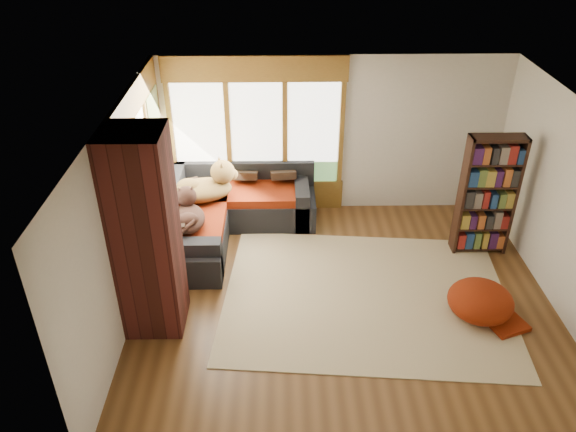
# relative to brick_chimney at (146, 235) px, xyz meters

# --- Properties ---
(floor) EXTENTS (5.50, 5.50, 0.00)m
(floor) POSITION_rel_brick_chimney_xyz_m (2.40, 0.35, -1.30)
(floor) COLOR #503116
(floor) RESTS_ON ground
(ceiling) EXTENTS (5.50, 5.50, 0.00)m
(ceiling) POSITION_rel_brick_chimney_xyz_m (2.40, 0.35, 1.30)
(ceiling) COLOR white
(wall_back) EXTENTS (5.50, 0.04, 2.60)m
(wall_back) POSITION_rel_brick_chimney_xyz_m (2.40, 2.85, 0.00)
(wall_back) COLOR silver
(wall_back) RESTS_ON ground
(wall_front) EXTENTS (5.50, 0.04, 2.60)m
(wall_front) POSITION_rel_brick_chimney_xyz_m (2.40, -2.15, 0.00)
(wall_front) COLOR silver
(wall_front) RESTS_ON ground
(wall_left) EXTENTS (0.04, 5.00, 2.60)m
(wall_left) POSITION_rel_brick_chimney_xyz_m (-0.35, 0.35, 0.00)
(wall_left) COLOR silver
(wall_left) RESTS_ON ground
(wall_right) EXTENTS (0.04, 5.00, 2.60)m
(wall_right) POSITION_rel_brick_chimney_xyz_m (5.15, 0.35, 0.00)
(wall_right) COLOR silver
(wall_right) RESTS_ON ground
(windows_back) EXTENTS (2.82, 0.10, 1.90)m
(windows_back) POSITION_rel_brick_chimney_xyz_m (1.20, 2.82, 0.05)
(windows_back) COLOR brown
(windows_back) RESTS_ON wall_back
(windows_left) EXTENTS (0.10, 2.62, 1.90)m
(windows_left) POSITION_rel_brick_chimney_xyz_m (-0.32, 1.55, 0.05)
(windows_left) COLOR brown
(windows_left) RESTS_ON wall_left
(roller_blind) EXTENTS (0.03, 0.72, 0.90)m
(roller_blind) POSITION_rel_brick_chimney_xyz_m (-0.29, 2.38, 0.45)
(roller_blind) COLOR #798754
(roller_blind) RESTS_ON wall_left
(brick_chimney) EXTENTS (0.70, 0.70, 2.60)m
(brick_chimney) POSITION_rel_brick_chimney_xyz_m (0.00, 0.00, 0.00)
(brick_chimney) COLOR #471914
(brick_chimney) RESTS_ON ground
(sectional_sofa) EXTENTS (2.20, 2.20, 0.80)m
(sectional_sofa) POSITION_rel_brick_chimney_xyz_m (0.45, 2.05, -1.00)
(sectional_sofa) COLOR black
(sectional_sofa) RESTS_ON ground
(area_rug) EXTENTS (4.01, 3.20, 0.01)m
(area_rug) POSITION_rel_brick_chimney_xyz_m (2.70, 0.43, -1.29)
(area_rug) COLOR beige
(area_rug) RESTS_ON ground
(bookshelf) EXTENTS (0.79, 0.26, 1.85)m
(bookshelf) POSITION_rel_brick_chimney_xyz_m (4.54, 1.52, -0.37)
(bookshelf) COLOR black
(bookshelf) RESTS_ON ground
(pouf) EXTENTS (0.92, 0.92, 0.45)m
(pouf) POSITION_rel_brick_chimney_xyz_m (4.11, 0.04, -1.06)
(pouf) COLOR maroon
(pouf) RESTS_ON area_rug
(dog_tan) EXTENTS (1.06, 0.81, 0.53)m
(dog_tan) POSITION_rel_brick_chimney_xyz_m (0.45, 2.10, -0.50)
(dog_tan) COLOR brown
(dog_tan) RESTS_ON sectional_sofa
(dog_brindle) EXTENTS (0.59, 0.83, 0.43)m
(dog_brindle) POSITION_rel_brick_chimney_xyz_m (0.25, 1.37, -0.55)
(dog_brindle) COLOR black
(dog_brindle) RESTS_ON sectional_sofa
(throw_pillows) EXTENTS (1.98, 1.68, 0.45)m
(throw_pillows) POSITION_rel_brick_chimney_xyz_m (0.53, 2.10, -0.55)
(throw_pillows) COLOR black
(throw_pillows) RESTS_ON sectional_sofa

